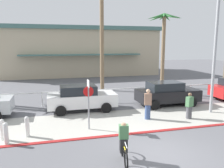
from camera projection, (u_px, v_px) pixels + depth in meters
ground_plane at (103, 98)px, 18.77m from camera, size 80.00×80.00×0.00m
sidewalk_strip at (125, 120)px, 13.24m from camera, size 44.00×4.00×0.02m
curb_paint at (137, 133)px, 11.33m from camera, size 44.00×0.24×0.03m
building_backdrop at (77, 51)px, 34.28m from camera, size 22.35×11.22×6.67m
rail_fence at (107, 91)px, 17.20m from camera, size 23.44×0.08×1.04m
stop_sign_bike_lane at (89, 97)px, 11.57m from camera, size 0.52×0.56×2.56m
bollard_0 at (27, 126)px, 10.81m from camera, size 0.20×0.20×1.00m
bollard_2 at (2, 129)px, 10.42m from camera, size 0.20×0.20×1.00m
bollard_3 at (6, 133)px, 9.99m from camera, size 0.20×0.20×1.00m
streetlight_curb at (218, 45)px, 13.88m from camera, size 0.24×2.54×7.50m
palm_tree_2 at (102, 12)px, 20.78m from camera, size 2.74×3.36×10.14m
palm_tree_3 at (164, 30)px, 22.72m from camera, size 3.56×3.32×7.28m
car_white_1 at (81, 98)px, 15.07m from camera, size 4.40×2.02×1.69m
car_black_2 at (167, 93)px, 16.42m from camera, size 4.40×2.02×1.69m
cyclist_yellow_0 at (124, 143)px, 8.54m from camera, size 0.39×1.81×1.50m
pedestrian_0 at (189, 107)px, 13.42m from camera, size 0.46×0.40×1.56m
pedestrian_1 at (148, 105)px, 13.32m from camera, size 0.46×0.40×1.79m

